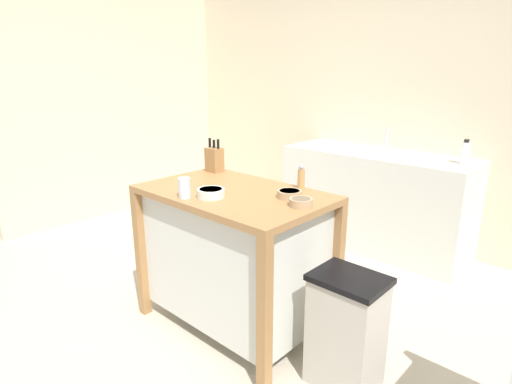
# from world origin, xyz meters

# --- Properties ---
(ground_plane) EXTENTS (6.10, 6.10, 0.00)m
(ground_plane) POSITION_xyz_m (0.00, 0.00, 0.00)
(ground_plane) COLOR #BCB29E
(ground_plane) RESTS_ON ground
(wall_back) EXTENTS (5.10, 0.10, 2.60)m
(wall_back) POSITION_xyz_m (0.00, 2.10, 1.30)
(wall_back) COLOR beige
(wall_back) RESTS_ON ground
(wall_left) EXTENTS (0.10, 2.70, 2.60)m
(wall_left) POSITION_xyz_m (-2.55, 0.75, 1.30)
(wall_left) COLOR beige
(wall_left) RESTS_ON ground
(kitchen_island) EXTENTS (1.15, 0.72, 0.91)m
(kitchen_island) POSITION_xyz_m (0.11, -0.03, 0.51)
(kitchen_island) COLOR #9E7042
(kitchen_island) RESTS_ON ground
(knife_block) EXTENTS (0.11, 0.09, 0.24)m
(knife_block) POSITION_xyz_m (-0.34, 0.23, 1.00)
(knife_block) COLOR #9E7042
(knife_block) RESTS_ON kitchen_island
(bowl_ceramic_wide) EXTENTS (0.12, 0.12, 0.04)m
(bowl_ceramic_wide) POSITION_xyz_m (0.58, 0.02, 0.93)
(bowl_ceramic_wide) COLOR tan
(bowl_ceramic_wide) RESTS_ON kitchen_island
(bowl_ceramic_small) EXTENTS (0.16, 0.16, 0.05)m
(bowl_ceramic_small) POSITION_xyz_m (0.11, -0.20, 0.93)
(bowl_ceramic_small) COLOR silver
(bowl_ceramic_small) RESTS_ON kitchen_island
(bowl_stoneware_deep) EXTENTS (0.14, 0.14, 0.04)m
(bowl_stoneware_deep) POSITION_xyz_m (0.44, 0.10, 0.93)
(bowl_stoneware_deep) COLOR tan
(bowl_stoneware_deep) RESTS_ON kitchen_island
(drinking_cup) EXTENTS (0.07, 0.07, 0.12)m
(drinking_cup) POSITION_xyz_m (0.01, -0.31, 0.96)
(drinking_cup) COLOR silver
(drinking_cup) RESTS_ON kitchen_island
(pepper_grinder) EXTENTS (0.04, 0.04, 0.15)m
(pepper_grinder) POSITION_xyz_m (0.39, 0.28, 0.98)
(pepper_grinder) COLOR tan
(pepper_grinder) RESTS_ON kitchen_island
(trash_bin) EXTENTS (0.36, 0.28, 0.63)m
(trash_bin) POSITION_xyz_m (0.93, -0.03, 0.32)
(trash_bin) COLOR #B7B2A8
(trash_bin) RESTS_ON ground
(sink_counter) EXTENTS (1.68, 0.60, 0.89)m
(sink_counter) POSITION_xyz_m (0.14, 1.75, 0.45)
(sink_counter) COLOR silver
(sink_counter) RESTS_ON ground
(sink_faucet) EXTENTS (0.02, 0.02, 0.22)m
(sink_faucet) POSITION_xyz_m (0.14, 1.89, 1.00)
(sink_faucet) COLOR #B7BCC1
(sink_faucet) RESTS_ON sink_counter
(bottle_dish_soap) EXTENTS (0.06, 0.06, 0.20)m
(bottle_dish_soap) POSITION_xyz_m (0.86, 1.77, 0.98)
(bottle_dish_soap) COLOR white
(bottle_dish_soap) RESTS_ON sink_counter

